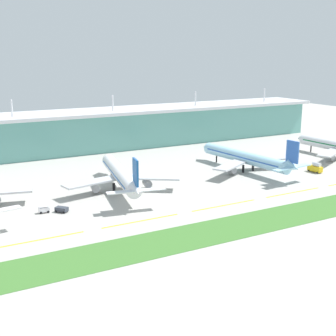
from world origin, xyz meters
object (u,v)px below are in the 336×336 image
Objects in this scene: airliner_near_middle at (121,175)px; pushback_tug at (62,209)px; fuel_truck at (315,168)px; airliner_far_middle at (246,158)px; baggage_cart at (44,209)px.

pushback_tug is at bearing -152.50° from airliner_near_middle.
fuel_truck is (92.44, -16.82, -4.19)m from airliner_near_middle.
airliner_near_middle is 12.74× the size of pushback_tug.
pushback_tug is 121.43m from fuel_truck.
airliner_far_middle is at bearing 9.62° from pushback_tug.
airliner_far_middle is 17.39× the size of baggage_cart.
pushback_tug is 6.09m from baggage_cart.
baggage_cart is at bearing -159.55° from airliner_near_middle.
pushback_tug is at bearing -20.72° from baggage_cart.
airliner_far_middle is 100.79m from baggage_cart.
fuel_truck is at bearing -0.82° from pushback_tug.
baggage_cart is at bearing -172.14° from airliner_far_middle.
airliner_far_middle is at bearing 147.19° from fuel_truck.
airliner_near_middle is 65.04m from airliner_far_middle.
airliner_near_middle is 94.05m from fuel_truck.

